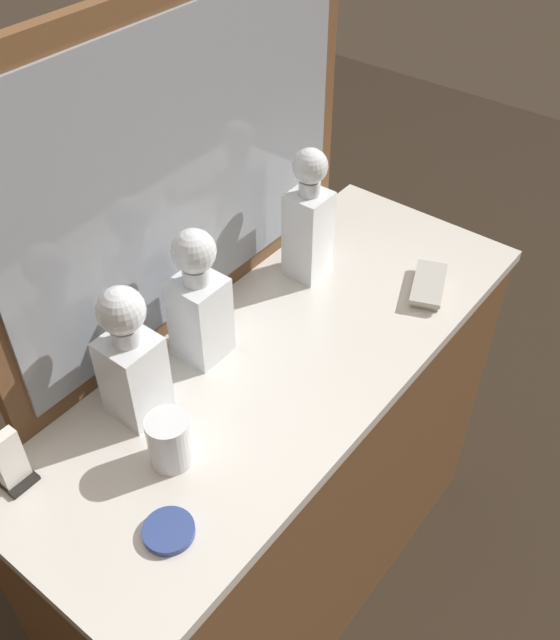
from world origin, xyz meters
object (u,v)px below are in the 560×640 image
object	(u,v)px
crystal_decanter_front	(199,307)
crystal_decanter_left	(132,365)
porcelain_dish	(169,531)
silver_brush_rear	(428,286)
napkin_holder	(11,463)
crystal_decanter_far_left	(308,227)
crystal_tumbler_far_left	(170,442)

from	to	relation	value
crystal_decanter_front	crystal_decanter_left	bearing A→B (deg)	-176.56
crystal_decanter_left	porcelain_dish	size ratio (longest dim) A/B	3.39
silver_brush_rear	porcelain_dish	distance (m)	0.73
crystal_decanter_left	napkin_holder	size ratio (longest dim) A/B	2.41
crystal_decanter_front	napkin_holder	size ratio (longest dim) A/B	2.46
napkin_holder	crystal_decanter_front	bearing A→B (deg)	-4.59
crystal_decanter_front	napkin_holder	distance (m)	0.40
crystal_decanter_far_left	napkin_holder	size ratio (longest dim) A/B	2.63
crystal_tumbler_far_left	crystal_decanter_left	bearing A→B (deg)	70.34
crystal_decanter_front	porcelain_dish	xyz separation A→B (m)	(-0.32, -0.22, -0.10)
porcelain_dish	napkin_holder	bearing A→B (deg)	107.70
crystal_decanter_left	silver_brush_rear	size ratio (longest dim) A/B	1.74
crystal_decanter_left	crystal_decanter_front	bearing A→B (deg)	3.44
porcelain_dish	napkin_holder	distance (m)	0.27
crystal_decanter_left	crystal_tumbler_far_left	world-z (taller)	crystal_decanter_left
crystal_tumbler_far_left	porcelain_dish	world-z (taller)	crystal_tumbler_far_left
crystal_tumbler_far_left	silver_brush_rear	xyz separation A→B (m)	(0.63, -0.12, -0.03)
crystal_tumbler_far_left	crystal_decanter_far_left	bearing A→B (deg)	12.61
crystal_decanter_front	porcelain_dish	distance (m)	0.40
porcelain_dish	crystal_decanter_left	bearing A→B (deg)	55.82
crystal_decanter_front	silver_brush_rear	size ratio (longest dim) A/B	1.77
crystal_tumbler_far_left	napkin_holder	distance (m)	0.24
crystal_decanter_left	crystal_tumbler_far_left	bearing A→B (deg)	-109.66
crystal_tumbler_far_left	napkin_holder	size ratio (longest dim) A/B	0.85
crystal_decanter_left	crystal_decanter_far_left	bearing A→B (deg)	-0.13
crystal_tumbler_far_left	porcelain_dish	bearing A→B (deg)	-137.68
crystal_decanter_far_left	napkin_holder	world-z (taller)	crystal_decanter_far_left
silver_brush_rear	crystal_tumbler_far_left	bearing A→B (deg)	169.61
crystal_tumbler_far_left	silver_brush_rear	world-z (taller)	crystal_tumbler_far_left
napkin_holder	porcelain_dish	bearing A→B (deg)	-72.30
crystal_tumbler_far_left	silver_brush_rear	bearing A→B (deg)	-10.39
porcelain_dish	silver_brush_rear	bearing A→B (deg)	-1.90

